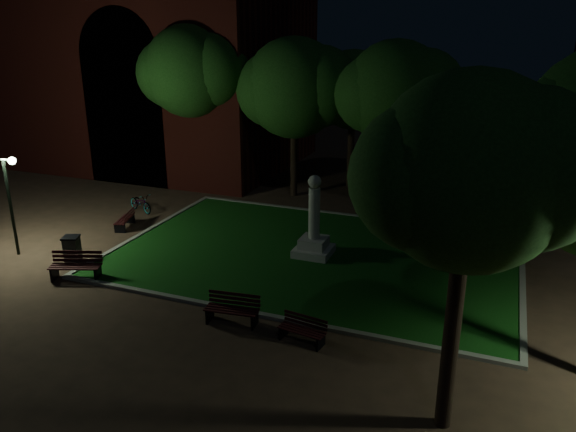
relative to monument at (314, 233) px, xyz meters
name	(u,v)px	position (x,y,z in m)	size (l,w,h in m)	color
ground	(296,277)	(0.00, -2.00, -0.96)	(80.00, 80.00, 0.00)	#412C20
lawn	(314,255)	(0.00, 0.00, -0.92)	(15.00, 10.00, 0.08)	#114511
lawn_kerb	(314,255)	(0.00, 0.00, -0.90)	(15.40, 10.40, 0.12)	slate
monument	(314,233)	(0.00, 0.00, 0.00)	(1.40, 1.40, 3.20)	#A39F94
building_main	(137,44)	(-15.86, 11.79, 6.42)	(20.00, 12.00, 15.00)	#4C1510
tree_north_wl	(296,88)	(-3.50, 7.36, 4.62)	(6.14, 5.01, 8.08)	black
tree_north_er	(398,93)	(1.65, 6.73, 4.68)	(5.82, 4.75, 8.01)	black
tree_se	(474,173)	(5.94, -8.12, 4.94)	(4.91, 4.01, 7.92)	black
tree_nw	(192,71)	(-8.73, 6.24, 5.35)	(5.72, 4.67, 8.65)	black
tree_far_north	(355,90)	(-1.24, 10.11, 4.33)	(5.10, 4.17, 7.37)	black
lamppost_sw	(7,186)	(-10.92, -4.02, 1.86)	(1.18, 0.28, 3.95)	black
lamppost_nw	(164,123)	(-11.91, 8.24, 2.23)	(1.18, 0.28, 4.57)	black
bench_near_left	(232,310)	(-0.65, -5.72, -0.53)	(1.70, 0.76, 0.90)	black
bench_near_right	(303,330)	(1.70, -5.97, -0.60)	(1.44, 0.68, 0.76)	black
bench_west_near	(76,267)	(-7.22, -4.95, -0.50)	(1.88, 1.19, 0.98)	black
bench_left_side	(126,220)	(-8.81, 0.02, -0.58)	(0.91, 1.52, 0.79)	black
bench_far_side	(376,210)	(1.21, 5.51, -0.59)	(1.43, 0.52, 0.78)	black
trash_bin	(72,249)	(-8.42, -3.77, -0.45)	(0.76, 0.76, 1.01)	black
bicycle	(140,203)	(-9.54, 2.18, -0.50)	(0.60, 1.73, 0.91)	black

